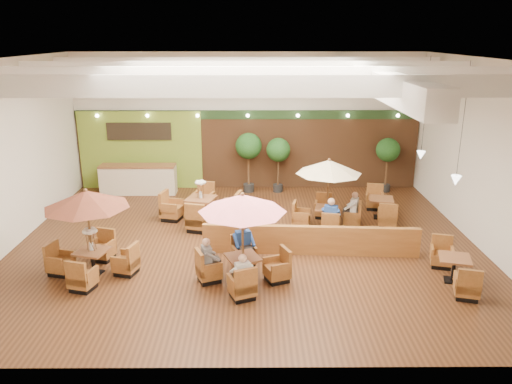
{
  "coord_description": "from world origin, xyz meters",
  "views": [
    {
      "loc": [
        0.22,
        -14.15,
        6.14
      ],
      "look_at": [
        0.3,
        0.5,
        1.5
      ],
      "focal_mm": 35.0,
      "sensor_mm": 36.0,
      "label": 1
    }
  ],
  "objects_px": {
    "diner_2": "(208,255)",
    "topiary_1": "(278,152)",
    "table_0": "(88,217)",
    "diner_1": "(243,240)",
    "table_1": "(243,221)",
    "diner_0": "(242,271)",
    "topiary_2": "(388,152)",
    "diner_3": "(331,213)",
    "table_3": "(201,208)",
    "table_4": "(453,270)",
    "table_5": "(381,208)",
    "service_counter": "(138,179)",
    "topiary_0": "(249,148)",
    "diner_4": "(353,205)",
    "table_2": "(328,180)",
    "booth_divider": "(310,240)"
  },
  "relations": [
    {
      "from": "table_2",
      "to": "table_5",
      "type": "xyz_separation_m",
      "value": [
        2.0,
        0.82,
        -1.27
      ]
    },
    {
      "from": "table_0",
      "to": "diner_0",
      "type": "height_order",
      "value": "table_0"
    },
    {
      "from": "table_5",
      "to": "diner_1",
      "type": "distance_m",
      "value": 6.06
    },
    {
      "from": "diner_4",
      "to": "table_2",
      "type": "bearing_deg",
      "value": 111.71
    },
    {
      "from": "diner_3",
      "to": "diner_1",
      "type": "bearing_deg",
      "value": -125.27
    },
    {
      "from": "service_counter",
      "to": "table_3",
      "type": "bearing_deg",
      "value": -47.26
    },
    {
      "from": "diner_1",
      "to": "diner_4",
      "type": "bearing_deg",
      "value": -159.13
    },
    {
      "from": "table_0",
      "to": "diner_3",
      "type": "relative_size",
      "value": 2.94
    },
    {
      "from": "table_0",
      "to": "table_5",
      "type": "xyz_separation_m",
      "value": [
        8.73,
        4.25,
        -1.29
      ]
    },
    {
      "from": "table_2",
      "to": "diner_2",
      "type": "xyz_separation_m",
      "value": [
        -3.6,
        -3.86,
        -0.87
      ]
    },
    {
      "from": "topiary_1",
      "to": "diner_2",
      "type": "distance_m",
      "value": 8.09
    },
    {
      "from": "service_counter",
      "to": "topiary_1",
      "type": "distance_m",
      "value": 5.72
    },
    {
      "from": "table_1",
      "to": "diner_4",
      "type": "bearing_deg",
      "value": 25.07
    },
    {
      "from": "table_3",
      "to": "diner_0",
      "type": "distance_m",
      "value": 5.6
    },
    {
      "from": "table_3",
      "to": "table_1",
      "type": "bearing_deg",
      "value": -56.67
    },
    {
      "from": "table_2",
      "to": "topiary_2",
      "type": "relative_size",
      "value": 1.07
    },
    {
      "from": "table_4",
      "to": "table_5",
      "type": "distance_m",
      "value": 4.77
    },
    {
      "from": "booth_divider",
      "to": "topiary_2",
      "type": "distance_m",
      "value": 7.25
    },
    {
      "from": "booth_divider",
      "to": "table_5",
      "type": "bearing_deg",
      "value": 50.83
    },
    {
      "from": "topiary_1",
      "to": "diner_2",
      "type": "bearing_deg",
      "value": -105.57
    },
    {
      "from": "table_4",
      "to": "table_5",
      "type": "bearing_deg",
      "value": 114.03
    },
    {
      "from": "table_4",
      "to": "topiary_0",
      "type": "relative_size",
      "value": 0.99
    },
    {
      "from": "table_5",
      "to": "topiary_1",
      "type": "relative_size",
      "value": 1.13
    },
    {
      "from": "diner_4",
      "to": "service_counter",
      "type": "bearing_deg",
      "value": 86.72
    },
    {
      "from": "table_0",
      "to": "table_1",
      "type": "height_order",
      "value": "table_1"
    },
    {
      "from": "topiary_2",
      "to": "diner_1",
      "type": "distance_m",
      "value": 8.94
    },
    {
      "from": "table_0",
      "to": "topiary_2",
      "type": "xyz_separation_m",
      "value": [
        9.67,
        7.32,
        0.01
      ]
    },
    {
      "from": "table_0",
      "to": "topiary_2",
      "type": "relative_size",
      "value": 1.11
    },
    {
      "from": "service_counter",
      "to": "topiary_2",
      "type": "relative_size",
      "value": 1.36
    },
    {
      "from": "diner_2",
      "to": "diner_1",
      "type": "bearing_deg",
      "value": 115.9
    },
    {
      "from": "service_counter",
      "to": "topiary_0",
      "type": "bearing_deg",
      "value": 2.58
    },
    {
      "from": "table_0",
      "to": "topiary_1",
      "type": "xyz_separation_m",
      "value": [
        5.28,
        7.32,
        0.02
      ]
    },
    {
      "from": "table_0",
      "to": "diner_1",
      "type": "xyz_separation_m",
      "value": [
        4.01,
        0.46,
        -0.88
      ]
    },
    {
      "from": "table_5",
      "to": "topiary_2",
      "type": "xyz_separation_m",
      "value": [
        0.94,
        3.07,
        1.3
      ]
    },
    {
      "from": "table_0",
      "to": "topiary_0",
      "type": "height_order",
      "value": "topiary_0"
    },
    {
      "from": "booth_divider",
      "to": "diner_4",
      "type": "relative_size",
      "value": 8.3
    },
    {
      "from": "topiary_1",
      "to": "diner_1",
      "type": "xyz_separation_m",
      "value": [
        -1.27,
        -6.86,
        -0.89
      ]
    },
    {
      "from": "table_5",
      "to": "diner_4",
      "type": "bearing_deg",
      "value": -132.74
    },
    {
      "from": "table_3",
      "to": "diner_3",
      "type": "bearing_deg",
      "value": -4.8
    },
    {
      "from": "topiary_2",
      "to": "table_0",
      "type": "bearing_deg",
      "value": -142.89
    },
    {
      "from": "topiary_2",
      "to": "diner_0",
      "type": "xyz_separation_m",
      "value": [
        -5.66,
        -8.63,
        -0.92
      ]
    },
    {
      "from": "table_5",
      "to": "diner_3",
      "type": "distance_m",
      "value": 2.64
    },
    {
      "from": "diner_2",
      "to": "topiary_1",
      "type": "bearing_deg",
      "value": 145.33
    },
    {
      "from": "topiary_2",
      "to": "table_1",
      "type": "bearing_deg",
      "value": -126.17
    },
    {
      "from": "service_counter",
      "to": "diner_1",
      "type": "xyz_separation_m",
      "value": [
        4.34,
        -6.66,
        0.18
      ]
    },
    {
      "from": "table_1",
      "to": "diner_3",
      "type": "xyz_separation_m",
      "value": [
        2.72,
        3.0,
        -0.89
      ]
    },
    {
      "from": "diner_2",
      "to": "table_1",
      "type": "bearing_deg",
      "value": 70.9
    },
    {
      "from": "table_1",
      "to": "topiary_2",
      "type": "bearing_deg",
      "value": 31.68
    },
    {
      "from": "diner_3",
      "to": "topiary_0",
      "type": "bearing_deg",
      "value": 135.79
    },
    {
      "from": "table_3",
      "to": "diner_2",
      "type": "xyz_separation_m",
      "value": [
        0.64,
        -4.49,
        0.3
      ]
    }
  ]
}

